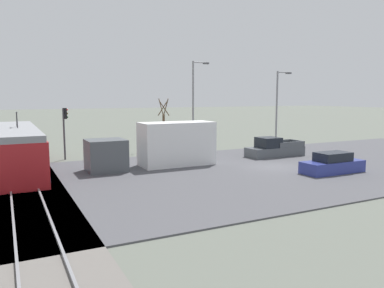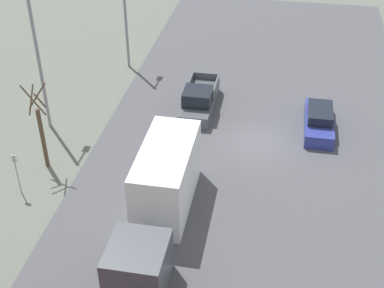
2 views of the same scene
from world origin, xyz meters
name	(u,v)px [view 1 (image 1 of 2)]	position (x,y,z in m)	size (l,w,h in m)	color
ground_plane	(274,168)	(0.00, 0.00, 0.00)	(320.00, 320.00, 0.00)	#60665B
road_surface	(274,167)	(0.00, 0.00, 0.04)	(19.39, 51.35, 0.08)	#4C4C51
rail_bed	(25,193)	(0.00, 17.76, 0.05)	(71.57, 4.40, 0.22)	slate
light_rail_tram	(19,150)	(7.39, 17.76, 1.63)	(14.62, 2.83, 4.32)	#B21E23
box_truck	(161,146)	(4.18, 7.80, 1.66)	(2.53, 9.97, 3.42)	#4C5156
pickup_truck	(274,149)	(4.17, -3.33, 0.75)	(1.97, 5.48, 1.77)	#4C5156
sedan_car_0	(333,164)	(-3.68, -2.26, 0.69)	(1.75, 4.79, 1.48)	navy
traffic_light_pole	(65,126)	(11.28, 13.90, 2.97)	(0.28, 0.47, 4.52)	#47474C
street_tree	(164,128)	(11.72, 4.43, 2.42)	(1.25, 1.04, 5.33)	brown
street_lamp_near_crossing	(278,103)	(10.64, -9.03, 4.79)	(0.36, 1.95, 8.32)	gray
street_lamp_mid_block	(195,99)	(13.28, 0.17, 5.27)	(0.36, 1.95, 9.25)	gray
no_parking_sign	(138,138)	(12.16, 6.97, 1.48)	(0.32, 0.08, 2.45)	gray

